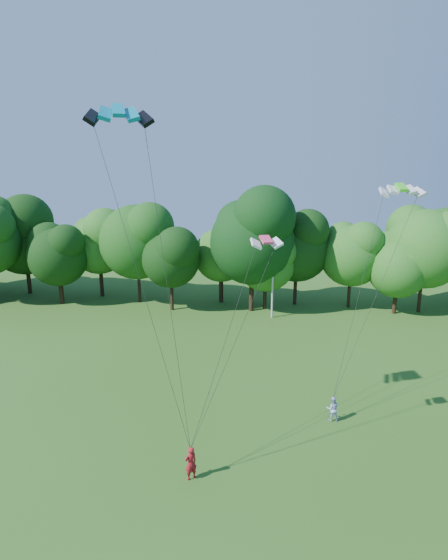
# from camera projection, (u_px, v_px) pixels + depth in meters

# --- Properties ---
(ground) EXTENTS (160.00, 160.00, 0.00)m
(ground) POSITION_uv_depth(u_px,v_px,m) (177.00, 557.00, 17.96)
(ground) COLOR #2B5517
(ground) RESTS_ON ground
(utility_pole) EXTENTS (1.56, 0.58, 8.07)m
(utility_pole) POSITION_uv_depth(u_px,v_px,m) (273.00, 281.00, 46.84)
(utility_pole) COLOR #B9B9AF
(utility_pole) RESTS_ON ground
(kite_flyer_left) EXTENTS (0.80, 0.76, 1.83)m
(kite_flyer_left) POSITION_uv_depth(u_px,v_px,m) (191.00, 463.00, 22.37)
(kite_flyer_left) COLOR #AB161F
(kite_flyer_left) RESTS_ON ground
(kite_flyer_right) EXTENTS (0.82, 0.65, 1.63)m
(kite_flyer_right) POSITION_uv_depth(u_px,v_px,m) (332.00, 409.00, 27.73)
(kite_flyer_right) COLOR #ACBDEF
(kite_flyer_right) RESTS_ON ground
(kite_teal) EXTENTS (3.28, 2.32, 0.80)m
(kite_teal) POSITION_uv_depth(u_px,v_px,m) (118.00, 110.00, 20.81)
(kite_teal) COLOR #057C99
(kite_teal) RESTS_ON ground
(kite_green) EXTENTS (3.02, 1.50, 0.60)m
(kite_green) POSITION_uv_depth(u_px,v_px,m) (401.00, 187.00, 30.22)
(kite_green) COLOR #41E021
(kite_green) RESTS_ON ground
(kite_pink) EXTENTS (1.71, 1.23, 0.38)m
(kite_pink) POSITION_uv_depth(u_px,v_px,m) (266.00, 240.00, 21.51)
(kite_pink) COLOR #E6406F
(kite_pink) RESTS_ON ground
(tree_back_center) EXTENTS (10.38, 10.38, 15.09)m
(tree_back_center) POSITION_uv_depth(u_px,v_px,m) (252.00, 229.00, 48.02)
(tree_back_center) COLOR black
(tree_back_center) RESTS_ON ground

